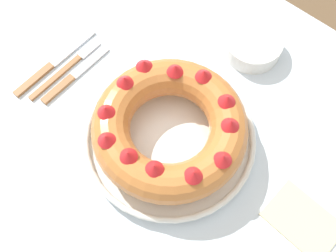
# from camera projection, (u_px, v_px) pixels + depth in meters

# --- Properties ---
(ground_plane) EXTENTS (8.00, 8.00, 0.00)m
(ground_plane) POSITION_uv_depth(u_px,v_px,m) (165.00, 223.00, 1.47)
(ground_plane) COLOR brown
(dining_table) EXTENTS (1.33, 0.98, 0.74)m
(dining_table) POSITION_uv_depth(u_px,v_px,m) (163.00, 164.00, 0.88)
(dining_table) COLOR silver
(dining_table) RESTS_ON ground_plane
(serving_dish) EXTENTS (0.34, 0.34, 0.03)m
(serving_dish) POSITION_uv_depth(u_px,v_px,m) (168.00, 137.00, 0.79)
(serving_dish) COLOR white
(serving_dish) RESTS_ON dining_table
(bundt_cake) EXTENTS (0.30, 0.30, 0.09)m
(bundt_cake) POSITION_uv_depth(u_px,v_px,m) (168.00, 126.00, 0.74)
(bundt_cake) COLOR #C67538
(bundt_cake) RESTS_ON serving_dish
(fork) EXTENTS (0.02, 0.20, 0.01)m
(fork) POSITION_uv_depth(u_px,v_px,m) (70.00, 65.00, 0.88)
(fork) COLOR #936038
(fork) RESTS_ON dining_table
(serving_knife) EXTENTS (0.02, 0.23, 0.01)m
(serving_knife) POSITION_uv_depth(u_px,v_px,m) (50.00, 66.00, 0.88)
(serving_knife) COLOR #936038
(serving_knife) RESTS_ON dining_table
(cake_knife) EXTENTS (0.02, 0.19, 0.01)m
(cake_knife) POSITION_uv_depth(u_px,v_px,m) (72.00, 78.00, 0.86)
(cake_knife) COLOR #936038
(cake_knife) RESTS_ON dining_table
(side_bowl) EXTENTS (0.13, 0.13, 0.04)m
(side_bowl) POSITION_uv_depth(u_px,v_px,m) (253.00, 45.00, 0.88)
(side_bowl) COLOR white
(side_bowl) RESTS_ON dining_table
(napkin) EXTENTS (0.14, 0.10, 0.00)m
(napkin) POSITION_uv_depth(u_px,v_px,m) (303.00, 221.00, 0.73)
(napkin) COLOR beige
(napkin) RESTS_ON dining_table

